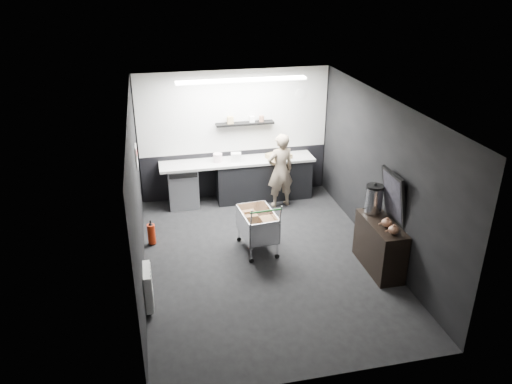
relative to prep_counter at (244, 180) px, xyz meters
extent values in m
plane|color=black|center=(-0.14, -2.42, -0.46)|extent=(5.50, 5.50, 0.00)
plane|color=white|center=(-0.14, -2.42, 2.24)|extent=(5.50, 5.50, 0.00)
plane|color=black|center=(-0.14, 0.33, 0.89)|extent=(5.50, 0.00, 5.50)
plane|color=black|center=(-0.14, -5.17, 0.89)|extent=(5.50, 0.00, 5.50)
plane|color=black|center=(-2.14, -2.42, 0.89)|extent=(0.00, 5.50, 5.50)
plane|color=black|center=(1.86, -2.42, 0.89)|extent=(0.00, 5.50, 5.50)
cube|color=silver|center=(-0.14, 0.31, 1.39)|extent=(3.95, 0.02, 1.70)
cube|color=black|center=(-0.14, 0.31, 0.04)|extent=(3.95, 0.02, 1.00)
cube|color=black|center=(0.06, 0.20, 1.16)|extent=(1.20, 0.22, 0.04)
cylinder|color=white|center=(1.26, 0.30, 1.69)|extent=(0.20, 0.03, 0.20)
cube|color=white|center=(-2.12, -1.12, 1.09)|extent=(0.02, 0.30, 0.40)
cube|color=red|center=(-2.11, -1.12, 1.16)|extent=(0.02, 0.22, 0.10)
cube|color=white|center=(-2.08, -3.32, -0.11)|extent=(0.10, 0.50, 0.60)
cube|color=white|center=(-0.14, -0.57, 2.21)|extent=(2.40, 0.20, 0.04)
cube|color=black|center=(0.41, 0.00, -0.03)|extent=(2.00, 0.56, 0.85)
cube|color=#B4B4AF|center=(-0.14, 0.00, 0.42)|extent=(3.20, 0.60, 0.05)
cube|color=#9EA0A5|center=(-1.29, 0.00, -0.03)|extent=(0.60, 0.58, 0.85)
cube|color=black|center=(-1.29, -0.30, 0.32)|extent=(0.56, 0.02, 0.10)
imported|color=#C1B399|center=(0.66, -0.45, 0.32)|extent=(0.63, 0.47, 1.56)
cube|color=silver|center=(-0.18, -2.08, -0.15)|extent=(0.62, 0.88, 0.02)
cube|color=silver|center=(-0.44, -2.08, 0.06)|extent=(0.10, 0.83, 0.44)
cube|color=silver|center=(0.08, -2.08, 0.06)|extent=(0.10, 0.83, 0.44)
cube|color=silver|center=(-0.18, -2.49, 0.06)|extent=(0.54, 0.07, 0.44)
cube|color=silver|center=(-0.18, -1.67, 0.06)|extent=(0.54, 0.07, 0.44)
cylinder|color=silver|center=(-0.41, -2.46, -0.29)|extent=(0.02, 0.02, 0.30)
cylinder|color=silver|center=(0.05, -2.46, -0.29)|extent=(0.02, 0.02, 0.30)
cylinder|color=silver|center=(-0.41, -1.70, -0.29)|extent=(0.02, 0.02, 0.30)
cylinder|color=silver|center=(0.05, -1.70, -0.29)|extent=(0.02, 0.02, 0.30)
cylinder|color=green|center=(-0.18, -2.55, 0.53)|extent=(0.54, 0.08, 0.03)
cube|color=brown|center=(-0.30, -1.98, 0.04)|extent=(0.26, 0.32, 0.37)
cube|color=brown|center=(-0.04, -2.20, 0.02)|extent=(0.24, 0.29, 0.33)
cylinder|color=black|center=(-0.41, -2.46, -0.42)|extent=(0.08, 0.04, 0.08)
cylinder|color=black|center=(-0.41, -1.70, -0.42)|extent=(0.08, 0.04, 0.08)
cylinder|color=black|center=(0.05, -2.46, -0.42)|extent=(0.08, 0.04, 0.08)
cylinder|color=black|center=(0.05, -1.70, -0.42)|extent=(0.08, 0.04, 0.08)
cube|color=black|center=(1.63, -3.08, -0.04)|extent=(0.42, 1.13, 0.84)
cylinder|color=silver|center=(1.63, -2.70, 0.62)|extent=(0.28, 0.28, 0.43)
cylinder|color=black|center=(1.63, -2.70, 0.86)|extent=(0.28, 0.28, 0.04)
sphere|color=black|center=(1.63, -2.70, 0.89)|extent=(0.05, 0.05, 0.05)
ellipsoid|color=brown|center=(1.63, -3.22, 0.46)|extent=(0.17, 0.17, 0.14)
ellipsoid|color=brown|center=(1.63, -3.45, 0.46)|extent=(0.17, 0.17, 0.14)
cube|color=black|center=(1.80, -3.03, 0.81)|extent=(0.20, 0.66, 0.84)
cube|color=black|center=(1.78, -3.03, 0.81)|extent=(0.14, 0.56, 0.72)
cylinder|color=#B6280C|center=(-1.99, -1.49, -0.25)|extent=(0.14, 0.14, 0.37)
cone|color=black|center=(-1.99, -1.49, -0.04)|extent=(0.09, 0.09, 0.06)
cylinder|color=black|center=(-1.99, -1.49, 0.00)|extent=(0.03, 0.03, 0.06)
cube|color=#A38957|center=(0.73, -0.05, 0.49)|extent=(0.55, 0.49, 0.09)
cylinder|color=white|center=(-0.55, 0.00, 0.53)|extent=(0.18, 0.18, 0.18)
cube|color=white|center=(-0.17, -0.05, 0.53)|extent=(0.22, 0.19, 0.18)
camera|label=1|loc=(-1.84, -9.48, 4.13)|focal=35.00mm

